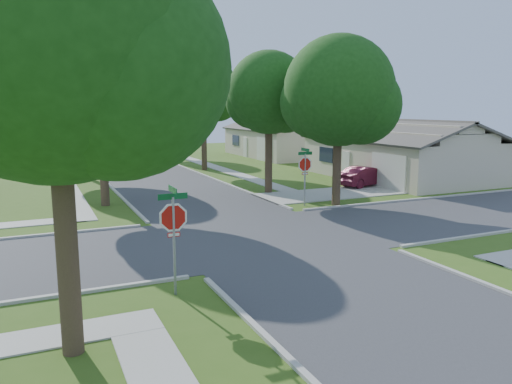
{
  "coord_description": "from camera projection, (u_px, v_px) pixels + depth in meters",
  "views": [
    {
      "loc": [
        -8.01,
        -17.39,
        5.04
      ],
      "look_at": [
        0.29,
        1.02,
        1.6
      ],
      "focal_mm": 35.0,
      "sensor_mm": 36.0,
      "label": 1
    }
  ],
  "objects": [
    {
      "name": "car_driveway",
      "position": [
        366.0,
        176.0,
        32.09
      ],
      "size": [
        4.15,
        2.17,
        1.3
      ],
      "primitive_type": "imported",
      "rotation": [
        0.0,
        0.0,
        1.78
      ],
      "color": "#4A0F20",
      "rests_on": "ground"
    },
    {
      "name": "car_curb_west",
      "position": [
        98.0,
        146.0,
        55.91
      ],
      "size": [
        2.13,
        4.82,
        1.38
      ],
      "primitive_type": "imported",
      "rotation": [
        0.0,
        0.0,
        3.19
      ],
      "color": "black",
      "rests_on": "ground"
    },
    {
      "name": "tree_ne_corner",
      "position": [
        340.0,
        96.0,
        25.14
      ],
      "size": [
        5.8,
        5.6,
        8.66
      ],
      "color": "#38281C",
      "rests_on": "ground"
    },
    {
      "name": "ground",
      "position": [
        260.0,
        236.0,
        19.72
      ],
      "size": [
        100.0,
        100.0,
        0.0
      ],
      "primitive_type": "plane",
      "color": "#3A5A18",
      "rests_on": "ground"
    },
    {
      "name": "sidewalk_ne",
      "position": [
        202.0,
        163.0,
        45.56
      ],
      "size": [
        1.2,
        40.0,
        0.04
      ],
      "primitive_type": "cube",
      "color": "#9E9B91",
      "rests_on": "ground"
    },
    {
      "name": "stop_sign_ne",
      "position": [
        305.0,
        167.0,
        25.51
      ],
      "size": [
        1.05,
        0.8,
        2.98
      ],
      "color": "gray",
      "rests_on": "ground"
    },
    {
      "name": "tree_w_far",
      "position": [
        67.0,
        102.0,
        47.47
      ],
      "size": [
        4.76,
        4.6,
        8.04
      ],
      "color": "#38281C",
      "rests_on": "ground"
    },
    {
      "name": "road_ns",
      "position": [
        260.0,
        236.0,
        19.72
      ],
      "size": [
        7.0,
        100.0,
        0.02
      ],
      "primitive_type": "cube",
      "color": "#333335",
      "rests_on": "ground"
    },
    {
      "name": "tree_sw_corner",
      "position": [
        57.0,
        41.0,
        9.37
      ],
      "size": [
        6.21,
        6.0,
        9.55
      ],
      "color": "#38281C",
      "rests_on": "ground"
    },
    {
      "name": "tree_e_mid",
      "position": [
        204.0,
        92.0,
        39.48
      ],
      "size": [
        5.59,
        5.4,
        9.21
      ],
      "color": "#38281C",
      "rests_on": "ground"
    },
    {
      "name": "sidewalk_nw",
      "position": [
        59.0,
        170.0,
        40.61
      ],
      "size": [
        1.2,
        40.0,
        0.04
      ],
      "primitive_type": "cube",
      "color": "#9E9B91",
      "rests_on": "ground"
    },
    {
      "name": "tree_w_mid",
      "position": [
        79.0,
        87.0,
        35.63
      ],
      "size": [
        5.8,
        5.6,
        9.56
      ],
      "color": "#38281C",
      "rests_on": "ground"
    },
    {
      "name": "stop_sign_sw",
      "position": [
        173.0,
        222.0,
        13.25
      ],
      "size": [
        1.05,
        0.8,
        2.98
      ],
      "color": "gray",
      "rests_on": "ground"
    },
    {
      "name": "house_ne_near",
      "position": [
        398.0,
        157.0,
        35.83
      ],
      "size": [
        8.42,
        13.6,
        4.23
      ],
      "color": "#C4B39B",
      "rests_on": "ground"
    },
    {
      "name": "tree_e_near",
      "position": [
        270.0,
        97.0,
        28.79
      ],
      "size": [
        4.97,
        4.8,
        8.28
      ],
      "color": "#38281C",
      "rests_on": "ground"
    },
    {
      "name": "tree_w_near",
      "position": [
        101.0,
        85.0,
        24.91
      ],
      "size": [
        5.38,
        5.2,
        8.97
      ],
      "color": "#38281C",
      "rests_on": "ground"
    },
    {
      "name": "driveway",
      "position": [
        331.0,
        194.0,
        29.3
      ],
      "size": [
        8.8,
        3.6,
        0.05
      ],
      "primitive_type": "cube",
      "color": "#9E9B91",
      "rests_on": "ground"
    },
    {
      "name": "house_ne_far",
      "position": [
        283.0,
        141.0,
        52.0
      ],
      "size": [
        8.42,
        13.6,
        4.23
      ],
      "color": "#C4B39B",
      "rests_on": "ground"
    },
    {
      "name": "tree_e_far",
      "position": [
        164.0,
        98.0,
        51.2
      ],
      "size": [
        5.17,
        5.0,
        8.72
      ],
      "color": "#38281C",
      "rests_on": "ground"
    },
    {
      "name": "car_curb_east",
      "position": [
        133.0,
        150.0,
        49.71
      ],
      "size": [
        2.21,
        4.95,
        1.65
      ],
      "primitive_type": "imported",
      "rotation": [
        0.0,
        0.0,
        -0.05
      ],
      "color": "black",
      "rests_on": "ground"
    }
  ]
}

